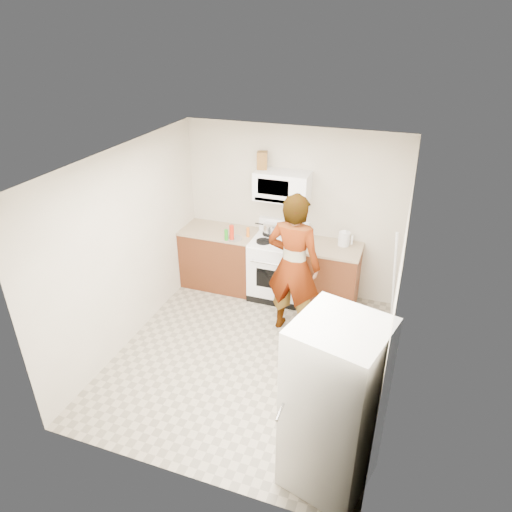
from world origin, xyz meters
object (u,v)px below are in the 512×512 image
at_px(person, 293,266).
at_px(fridge, 334,407).
at_px(microwave, 282,186).
at_px(saucepan, 271,228).
at_px(gas_range, 278,267).
at_px(kettle, 344,239).

xyz_separation_m(person, fridge, (0.92, -2.08, -0.12)).
bearing_deg(person, microwave, -58.65).
bearing_deg(fridge, person, 129.02).
bearing_deg(fridge, saucepan, 131.88).
height_order(person, fridge, person).
relative_size(gas_range, saucepan, 4.93).
bearing_deg(gas_range, microwave, 90.00).
xyz_separation_m(gas_range, person, (0.43, -0.75, 0.49)).
distance_m(kettle, saucepan, 1.09).
height_order(gas_range, person, person).
distance_m(microwave, fridge, 3.36).
relative_size(fridge, kettle, 8.66).
height_order(gas_range, kettle, kettle).
relative_size(gas_range, kettle, 5.75).
distance_m(gas_range, fridge, 3.15).
height_order(person, kettle, person).
relative_size(kettle, saucepan, 0.86).
relative_size(person, saucepan, 8.48).
xyz_separation_m(gas_range, microwave, (0.00, 0.13, 1.21)).
relative_size(microwave, fridge, 0.45).
relative_size(microwave, person, 0.39).
height_order(fridge, kettle, fridge).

